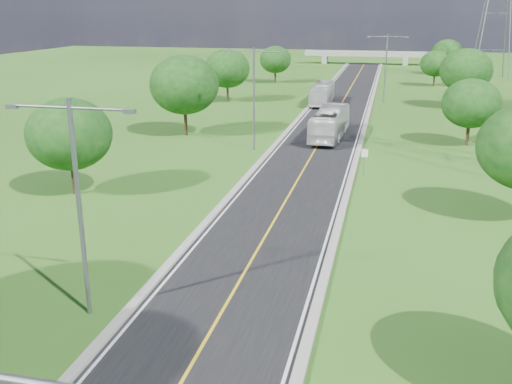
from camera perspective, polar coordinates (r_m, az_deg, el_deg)
ground at (r=70.80m, az=7.41°, el=6.75°), size 260.00×260.00×0.00m
road at (r=76.67m, az=7.89°, el=7.60°), size 8.00×150.00×0.06m
curb_left at (r=77.15m, az=4.73°, el=7.84°), size 0.50×150.00×0.22m
curb_right at (r=76.39m, az=11.09°, el=7.46°), size 0.50×150.00×0.22m
speed_limit_sign at (r=48.65m, az=10.79°, el=3.40°), size 0.55×0.09×2.40m
overpass at (r=149.72m, az=10.82°, el=13.35°), size 30.00×3.00×3.20m
streetlight_near_left at (r=25.92m, az=-17.40°, el=0.04°), size 5.90×0.25×10.00m
streetlight_mid_left at (r=56.19m, az=-0.22°, el=10.15°), size 5.90×0.25×10.00m
streetlight_far_right at (r=87.48m, az=12.87°, el=12.51°), size 5.90×0.25×10.00m
power_tower_far at (r=125.61m, az=22.98°, el=16.80°), size 9.00×6.40×28.00m
tree_lb at (r=44.55m, az=-18.17°, el=5.51°), size 6.30×6.30×7.33m
tree_lc at (r=63.58m, az=-7.19°, el=10.59°), size 7.56×7.56×8.79m
tree_ld at (r=86.95m, az=-2.89°, el=12.23°), size 6.72×6.72×7.82m
tree_le at (r=109.66m, az=1.95°, el=13.10°), size 5.88×5.88×6.84m
tree_rc at (r=62.36m, az=20.72°, el=8.29°), size 5.88×5.88×6.84m
tree_rd at (r=86.14m, az=20.28°, el=11.33°), size 7.14×7.14×8.30m
tree_re at (r=109.82m, az=17.52°, el=12.15°), size 5.46×5.46×6.35m
tree_rf at (r=129.93m, az=18.57°, el=13.10°), size 6.30×6.30×7.33m
bus_outbound at (r=62.53m, az=7.40°, el=6.84°), size 3.33×11.78×3.25m
bus_inbound at (r=85.64m, az=6.64°, el=9.78°), size 2.59×10.94×3.05m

